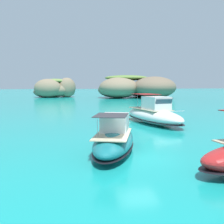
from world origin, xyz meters
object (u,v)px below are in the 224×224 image
islet_large (135,87)px  motorboat_white (154,115)px  islet_small (54,89)px  motorboat_teal (114,139)px

islet_large → motorboat_white: (-11.22, -53.81, -2.18)m
islet_large → islet_small: bearing=164.2°
islet_small → islet_large: bearing=-15.8°
motorboat_teal → motorboat_white: 13.23m
islet_large → motorboat_white: size_ratio=2.58×
motorboat_white → motorboat_teal: bearing=-119.6°
islet_small → motorboat_teal: islet_small is taller
islet_small → motorboat_white: (14.30, -61.03, -1.58)m
motorboat_teal → motorboat_white: bearing=60.4°
motorboat_teal → motorboat_white: (6.53, 11.51, 0.21)m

